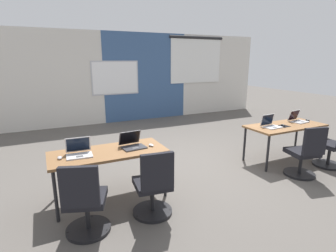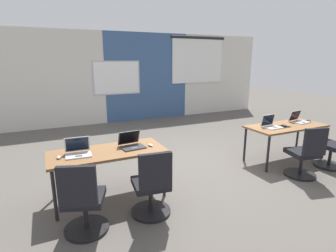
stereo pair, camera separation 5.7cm
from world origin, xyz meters
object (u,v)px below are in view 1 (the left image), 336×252
Objects in this scene: chair_near_left_inner at (154,189)px; laptop_near_right_inner at (271,125)px; mouse_near_left_inner at (151,145)px; mouse_near_right_inner at (283,125)px; chair_near_right_inner at (305,156)px; laptop_near_left_inner at (133,144)px; mouse_near_right_end at (308,120)px; desk_near_left at (109,155)px; laptop_near_right_end at (298,119)px; mouse_near_left_end at (60,158)px; chair_near_left_end at (85,205)px; chair_near_right_end at (334,148)px; laptop_near_left_end at (79,152)px; desk_near_right at (285,128)px.

chair_near_left_inner is 2.63× the size of laptop_near_right_inner.
laptop_near_right_inner reaches higher than mouse_near_left_inner.
chair_near_right_inner is (-0.22, -0.68, -0.36)m from mouse_near_right_inner.
laptop_near_left_inner reaches higher than mouse_near_right_end.
desk_near_left is at bearing 179.15° from mouse_near_right_inner.
mouse_near_left_end is (-4.58, -0.11, -0.03)m from laptop_near_right_end.
mouse_near_right_inner is at bearing -160.91° from chair_near_left_inner.
chair_near_left_inner is 1.00× the size of chair_near_left_end.
laptop_near_left_inner is 0.39× the size of chair_near_right_end.
mouse_near_right_end is 0.83m from chair_near_right_end.
laptop_near_right_end is 0.25m from mouse_near_right_end.
laptop_near_left_inner is 0.39× the size of chair_near_left_end.
chair_near_left_inner is at bearing 1.80° from chair_near_right_end.
chair_near_left_inner is 2.77m from chair_near_right_inner.
laptop_near_left_end is (-4.58, -0.03, 0.03)m from mouse_near_right_end.
chair_near_right_end is 4.48m from laptop_near_left_end.
chair_near_left_inner and chair_near_right_end have the same top height.
mouse_near_left_end is (-3.79, 0.71, 0.36)m from chair_near_right_inner.
desk_near_right is at bearing -5.82° from laptop_near_left_inner.
chair_near_right_inner is at bearing -8.09° from laptop_near_left_end.
laptop_near_right_inner is 0.95× the size of laptop_near_right_end.
chair_near_left_inner is 2.64× the size of laptop_near_left_end.
chair_near_right_end is 8.68× the size of mouse_near_left_end.
desk_near_left is at bearing 173.49° from laptop_near_right_end.
chair_near_right_end is at bearing -103.60° from mouse_near_right_end.
desk_near_left is 1.74× the size of chair_near_right_inner.
laptop_near_right_inner is 0.28m from mouse_near_right_inner.
laptop_near_right_inner is at bearing 0.47° from mouse_near_left_end.
mouse_near_right_inner reaches higher than desk_near_left.
mouse_near_right_end is at bearing -150.94° from chair_near_left_end.
laptop_near_left_inner is 3.38× the size of mouse_near_left_end.
mouse_near_right_inner is (3.01, -0.07, -0.03)m from laptop_near_left_inner.
chair_near_left_inner is at bearing -93.31° from laptop_near_left_inner.
laptop_near_right_end reaches higher than chair_near_right_end.
laptop_near_left_inner reaches higher than desk_near_left.
mouse_near_left_inner is at bearing -178.32° from mouse_near_right_end.
laptop_near_right_inner is at bearing -72.01° from chair_near_right_inner.
chair_near_right_end is (0.07, -0.77, -0.39)m from laptop_near_right_end.
laptop_near_right_inner reaches higher than mouse_near_right_inner.
laptop_near_left_end is at bearing 173.25° from laptop_near_right_end.
laptop_near_left_inner is 3.58m from laptop_near_right_end.
desk_near_left is at bearing -179.40° from mouse_near_right_end.
chair_near_right_end is (3.65, -0.70, -0.39)m from laptop_near_left_inner.
laptop_near_right_end reaches higher than chair_near_left_inner.
mouse_near_right_end is (3.57, 0.10, 0.00)m from mouse_near_left_inner.
desk_near_left is 1.74× the size of chair_near_right_end.
chair_near_left_end is at bearing -177.44° from laptop_near_right_end.
mouse_near_right_inner is (2.98, 0.65, 0.36)m from chair_near_left_inner.
mouse_near_right_inner reaches higher than mouse_near_right_end.
chair_near_right_end is (4.01, -0.69, -0.28)m from desk_near_left.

